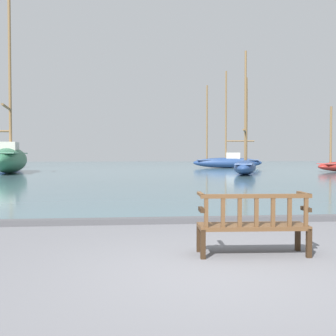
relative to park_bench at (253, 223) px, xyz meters
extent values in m
plane|color=slate|center=(-0.67, -0.84, -0.47)|extent=(160.00, 160.00, 0.00)
cube|color=#476670|center=(-0.67, 43.16, -0.43)|extent=(100.00, 80.00, 0.08)
cube|color=#4C4C50|center=(-0.67, 3.01, -0.41)|extent=(40.00, 0.30, 0.12)
cube|color=#322113|center=(-0.75, 0.30, -0.26)|extent=(0.07, 0.07, 0.42)
cube|color=#322113|center=(0.78, 0.22, -0.26)|extent=(0.07, 0.07, 0.42)
cube|color=#322113|center=(-0.77, -0.15, -0.26)|extent=(0.07, 0.07, 0.42)
cube|color=#322113|center=(0.75, -0.23, -0.26)|extent=(0.07, 0.07, 0.42)
cube|color=brown|center=(0.00, 0.04, -0.05)|extent=(1.62, 0.60, 0.06)
cube|color=brown|center=(-0.01, -0.18, 0.42)|extent=(1.60, 0.13, 0.06)
cube|color=brown|center=(-0.73, -0.15, 0.19)|extent=(0.06, 0.04, 0.41)
cube|color=brown|center=(-0.49, -0.16, 0.19)|extent=(0.06, 0.04, 0.41)
cube|color=brown|center=(-0.25, -0.17, 0.19)|extent=(0.06, 0.04, 0.41)
cube|color=brown|center=(-0.01, -0.18, 0.19)|extent=(0.06, 0.04, 0.41)
cube|color=brown|center=(0.23, -0.20, 0.19)|extent=(0.06, 0.04, 0.41)
cube|color=brown|center=(0.47, -0.21, 0.19)|extent=(0.06, 0.04, 0.41)
cube|color=brown|center=(0.71, -0.22, 0.19)|extent=(0.06, 0.04, 0.41)
cube|color=#322113|center=(-0.77, -0.01, 0.22)|extent=(0.08, 0.30, 0.06)
cube|color=brown|center=(-0.77, 0.08, 0.43)|extent=(0.08, 0.47, 0.04)
cube|color=#322113|center=(0.77, -0.09, 0.22)|extent=(0.08, 0.30, 0.06)
cube|color=brown|center=(0.77, 0.00, 0.43)|extent=(0.08, 0.47, 0.04)
ellipsoid|color=#2D6647|center=(-10.79, 27.77, 0.60)|extent=(3.45, 10.28, 1.97)
cube|color=#5B9375|center=(-10.79, 27.77, 1.14)|extent=(2.75, 9.01, 0.08)
cube|color=beige|center=(-10.70, 27.01, 1.57)|extent=(1.53, 2.58, 0.79)
cylinder|color=brown|center=(-10.82, 28.02, 7.91)|extent=(0.23, 0.23, 13.45)
cylinder|color=brown|center=(-10.60, 26.16, 4.52)|extent=(0.63, 3.73, 0.18)
cylinder|color=brown|center=(14.95, 27.14, 2.64)|extent=(0.18, 0.18, 4.66)
ellipsoid|color=navy|center=(6.59, 23.19, 0.12)|extent=(3.46, 6.50, 1.02)
cube|color=#516B9E|center=(6.59, 23.19, 0.40)|extent=(2.85, 5.66, 0.08)
cylinder|color=brown|center=(6.64, 23.34, 4.41)|extent=(0.15, 0.15, 7.95)
cylinder|color=brown|center=(6.21, 22.07, 2.65)|extent=(0.97, 2.58, 0.12)
cylinder|color=brown|center=(7.19, 25.00, 3.63)|extent=(0.15, 0.15, 6.38)
cylinder|color=brown|center=(7.74, 26.63, 0.42)|extent=(0.40, 0.89, 0.12)
ellipsoid|color=navy|center=(8.98, 38.08, 0.16)|extent=(7.50, 2.57, 1.09)
cube|color=#516B9E|center=(8.98, 38.08, 0.46)|extent=(6.57, 2.04, 0.08)
cube|color=beige|center=(9.53, 38.02, 0.87)|extent=(1.56, 1.12, 0.75)
cylinder|color=brown|center=(8.80, 38.10, 5.20)|extent=(0.18, 0.18, 9.40)
cylinder|color=brown|center=(10.30, 37.93, 2.48)|extent=(3.02, 0.48, 0.14)
cylinder|color=brown|center=(6.79, 38.33, 4.45)|extent=(0.18, 0.18, 7.90)
cylinder|color=brown|center=(10.99, 37.85, 4.28)|extent=(0.18, 0.18, 7.57)
camera|label=1|loc=(-1.86, -5.99, 1.01)|focal=45.00mm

